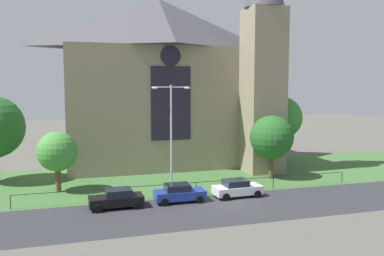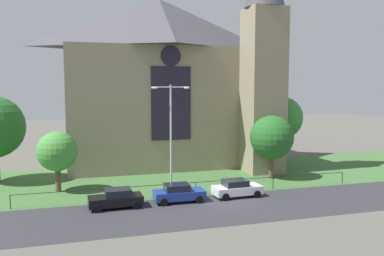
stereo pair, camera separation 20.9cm
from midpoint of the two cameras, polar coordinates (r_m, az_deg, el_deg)
name	(u,v)px [view 1 (the left image)]	position (r m, az deg, el deg)	size (l,w,h in m)	color
ground	(194,175)	(43.92, 0.17, -6.67)	(160.00, 160.00, 0.00)	#56544C
road_asphalt	(238,207)	(32.97, 6.30, -10.97)	(120.00, 8.00, 0.01)	#2D2D33
grass_verge	(200,179)	(42.05, 0.96, -7.24)	(120.00, 20.00, 0.01)	#3D6633
church_building	(166,80)	(49.56, -3.74, 6.71)	(23.20, 16.20, 26.00)	gray
iron_railing	(196,184)	(36.11, 0.42, -7.85)	(30.34, 0.07, 1.13)	black
tree_left_near	(57,152)	(38.50, -18.57, -3.18)	(3.61, 3.61, 5.53)	brown
tree_right_far	(281,118)	(50.38, 12.28, 1.36)	(5.15, 5.15, 8.32)	brown
tree_right_near	(272,137)	(42.66, 11.00, -1.30)	(4.53, 4.53, 6.58)	brown
streetlamp_near	(171,128)	(34.57, -3.12, 0.02)	(3.37, 0.26, 9.68)	#B2B2B7
parked_car_black	(117,199)	(32.91, -10.73, -9.73)	(4.24, 2.10, 1.51)	black
parked_car_blue	(179,193)	(34.00, -2.00, -9.12)	(4.22, 2.06, 1.51)	#1E3899
parked_car_white	(237,188)	(35.72, 6.19, -8.42)	(4.26, 2.15, 1.51)	silver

